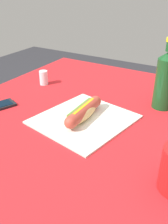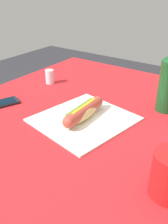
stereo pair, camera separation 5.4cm
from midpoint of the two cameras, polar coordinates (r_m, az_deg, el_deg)
The scene contains 4 objects.
dining_table at distance 0.93m, azimuth 6.07°, elevation -8.31°, with size 0.98×1.02×0.77m.
paper_wrapper at distance 0.82m, azimuth 1.91°, elevation -1.70°, with size 0.29×0.27×0.01m, color silver.
hot_dog at distance 0.80m, azimuth 1.88°, elevation 0.10°, with size 0.20×0.05×0.05m.
salt_shaker at distance 1.11m, azimuth -6.39°, elevation 7.95°, with size 0.04×0.04×0.06m, color silver.
Camera 2 is at (-0.65, -0.37, 1.18)m, focal length 40.30 mm.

